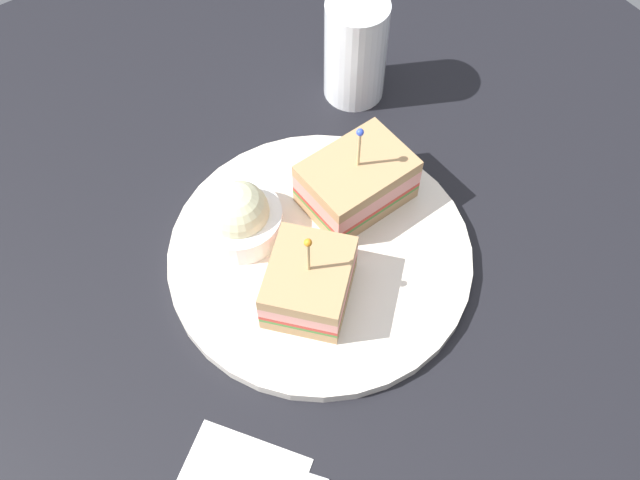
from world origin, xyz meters
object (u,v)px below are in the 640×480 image
at_px(coleslaw_bowl, 239,216).
at_px(drink_glass, 355,54).
at_px(plate, 320,255).
at_px(sandwich_half_front, 357,182).
at_px(sandwich_half_back, 309,282).

bearing_deg(coleslaw_bowl, drink_glass, 24.88).
distance_m(plate, sandwich_half_front, 0.08).
bearing_deg(drink_glass, sandwich_half_back, -134.91).
xyz_separation_m(sandwich_half_back, coleslaw_bowl, (-0.01, 0.10, -0.00)).
height_order(sandwich_half_front, drink_glass, drink_glass).
distance_m(sandwich_half_front, sandwich_half_back, 0.12).
distance_m(plate, sandwich_half_back, 0.06).
bearing_deg(sandwich_half_front, sandwich_half_back, -147.17).
xyz_separation_m(sandwich_half_front, coleslaw_bowl, (-0.11, 0.03, -0.00)).
bearing_deg(coleslaw_bowl, plate, -53.15).
relative_size(plate, sandwich_half_front, 2.77).
height_order(sandwich_half_back, drink_glass, drink_glass).
xyz_separation_m(sandwich_half_front, drink_glass, (0.09, 0.13, 0.01)).
distance_m(plate, coleslaw_bowl, 0.09).
relative_size(plate, drink_glass, 2.44).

